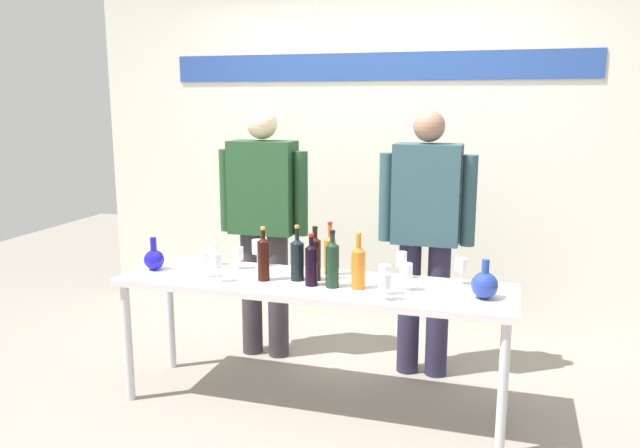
% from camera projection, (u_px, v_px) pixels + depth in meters
% --- Properties ---
extents(ground_plane, '(10.00, 10.00, 0.00)m').
position_uv_depth(ground_plane, '(313.00, 405.00, 3.69)').
color(ground_plane, gray).
extents(back_wall, '(4.57, 0.11, 3.00)m').
position_uv_depth(back_wall, '(373.00, 131.00, 4.86)').
color(back_wall, silver).
rests_on(back_wall, ground).
extents(display_table, '(2.22, 0.58, 0.74)m').
position_uv_depth(display_table, '(312.00, 293.00, 3.56)').
color(display_table, silver).
rests_on(display_table, ground).
extents(decanter_blue_left, '(0.12, 0.12, 0.20)m').
position_uv_depth(decanter_blue_left, '(154.00, 259.00, 3.78)').
color(decanter_blue_left, '#1B16BC').
rests_on(decanter_blue_left, display_table).
extents(decanter_blue_right, '(0.14, 0.14, 0.21)m').
position_uv_depth(decanter_blue_right, '(485.00, 285.00, 3.23)').
color(decanter_blue_right, navy).
rests_on(decanter_blue_right, display_table).
extents(presenter_left, '(0.62, 0.22, 1.69)m').
position_uv_depth(presenter_left, '(263.00, 217.00, 4.25)').
color(presenter_left, '#363136').
rests_on(presenter_left, ground).
extents(presenter_right, '(0.60, 0.22, 1.68)m').
position_uv_depth(presenter_right, '(426.00, 228.00, 3.94)').
color(presenter_right, '#29253E').
rests_on(presenter_right, ground).
extents(wine_bottle_0, '(0.08, 0.08, 0.32)m').
position_uv_depth(wine_bottle_0, '(297.00, 258.00, 3.55)').
color(wine_bottle_0, black).
rests_on(wine_bottle_0, display_table).
extents(wine_bottle_1, '(0.07, 0.07, 0.31)m').
position_uv_depth(wine_bottle_1, '(332.00, 263.00, 3.41)').
color(wine_bottle_1, '#163120').
rests_on(wine_bottle_1, display_table).
extents(wine_bottle_2, '(0.07, 0.07, 0.31)m').
position_uv_depth(wine_bottle_2, '(315.00, 257.00, 3.55)').
color(wine_bottle_2, black).
rests_on(wine_bottle_2, display_table).
extents(wine_bottle_3, '(0.07, 0.07, 0.29)m').
position_uv_depth(wine_bottle_3, '(311.00, 263.00, 3.45)').
color(wine_bottle_3, black).
rests_on(wine_bottle_3, display_table).
extents(wine_bottle_4, '(0.07, 0.07, 0.31)m').
position_uv_depth(wine_bottle_4, '(263.00, 257.00, 3.54)').
color(wine_bottle_4, black).
rests_on(wine_bottle_4, display_table).
extents(wine_bottle_5, '(0.07, 0.07, 0.31)m').
position_uv_depth(wine_bottle_5, '(330.00, 254.00, 3.66)').
color(wine_bottle_5, orange).
rests_on(wine_bottle_5, display_table).
extents(wine_bottle_6, '(0.08, 0.08, 0.31)m').
position_uv_depth(wine_bottle_6, '(358.00, 265.00, 3.39)').
color(wine_bottle_6, orange).
rests_on(wine_bottle_6, display_table).
extents(wine_glass_left_0, '(0.06, 0.06, 0.13)m').
position_uv_depth(wine_glass_left_0, '(238.00, 254.00, 3.79)').
color(wine_glass_left_0, white).
rests_on(wine_glass_left_0, display_table).
extents(wine_glass_left_1, '(0.06, 0.06, 0.16)m').
position_uv_depth(wine_glass_left_1, '(257.00, 247.00, 3.85)').
color(wine_glass_left_1, white).
rests_on(wine_glass_left_1, display_table).
extents(wine_glass_left_2, '(0.07, 0.07, 0.14)m').
position_uv_depth(wine_glass_left_2, '(212.00, 248.00, 3.88)').
color(wine_glass_left_2, white).
rests_on(wine_glass_left_2, display_table).
extents(wine_glass_left_3, '(0.06, 0.06, 0.16)m').
position_uv_depth(wine_glass_left_3, '(217.00, 261.00, 3.52)').
color(wine_glass_left_3, white).
rests_on(wine_glass_left_3, display_table).
extents(wine_glass_left_4, '(0.06, 0.06, 0.15)m').
position_uv_depth(wine_glass_left_4, '(203.00, 259.00, 3.61)').
color(wine_glass_left_4, white).
rests_on(wine_glass_left_4, display_table).
extents(wine_glass_right_0, '(0.06, 0.06, 0.16)m').
position_uv_depth(wine_glass_right_0, '(384.00, 273.00, 3.29)').
color(wine_glass_right_0, white).
rests_on(wine_glass_right_0, display_table).
extents(wine_glass_right_1, '(0.07, 0.07, 0.14)m').
position_uv_depth(wine_glass_right_1, '(385.00, 281.00, 3.20)').
color(wine_glass_right_1, white).
rests_on(wine_glass_right_1, display_table).
extents(wine_glass_right_2, '(0.07, 0.07, 0.15)m').
position_uv_depth(wine_glass_right_2, '(406.00, 271.00, 3.36)').
color(wine_glass_right_2, white).
rests_on(wine_glass_right_2, display_table).
extents(wine_glass_right_3, '(0.06, 0.06, 0.15)m').
position_uv_depth(wine_glass_right_3, '(402.00, 260.00, 3.59)').
color(wine_glass_right_3, white).
rests_on(wine_glass_right_3, display_table).
extents(wine_glass_right_4, '(0.06, 0.06, 0.15)m').
position_uv_depth(wine_glass_right_4, '(461.00, 265.00, 3.48)').
color(wine_glass_right_4, white).
rests_on(wine_glass_right_4, display_table).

